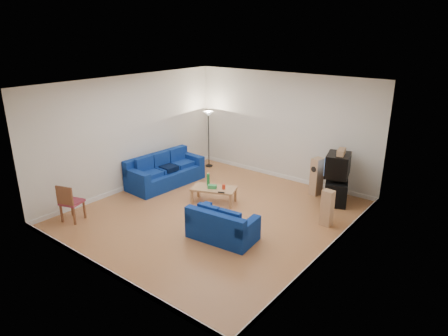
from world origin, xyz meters
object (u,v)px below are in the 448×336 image
Objects in this scene: sofa_three_seat at (164,173)px; sofa_loveseat at (222,228)px; coffee_table at (214,190)px; tv_stand at (336,190)px; television at (338,165)px.

sofa_loveseat is (3.38, -1.54, -0.05)m from sofa_three_seat.
sofa_three_seat is 1.53× the size of sofa_loveseat.
tv_stand reaches higher than coffee_table.
coffee_table is (-1.37, 1.40, 0.09)m from sofa_loveseat.
sofa_three_seat is at bearing 175.98° from coffee_table.
television is (4.49, 1.93, 0.69)m from sofa_three_seat.
sofa_three_seat is at bearing -82.09° from television.
coffee_table is at bearing 89.30° from sofa_three_seat.
television is at bearing 39.86° from coffee_table.
sofa_loveseat is at bearing -33.12° from television.
television reaches higher than coffee_table.
coffee_table is at bearing -65.47° from television.
sofa_loveseat is 3.71m from television.
coffee_table is 3.25m from tv_stand.
sofa_loveseat is 1.96m from coffee_table.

